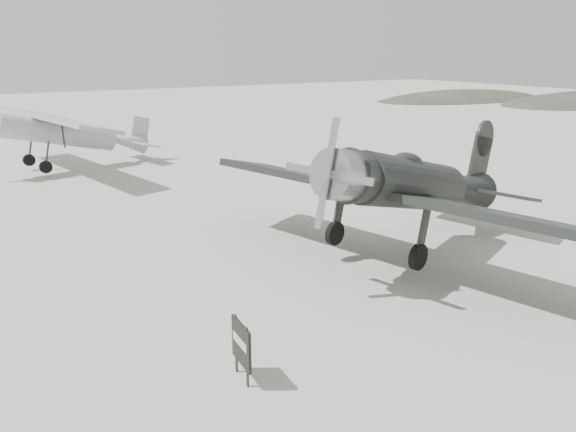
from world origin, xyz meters
The scene contains 5 objects.
ground centered at (0.00, 0.00, 0.00)m, with size 160.00×160.00×0.00m, color #ACA599.
hill_northeast centered at (50.00, 40.00, 0.00)m, with size 32.00×16.00×5.20m, color #2D3527.
lowwing_monoplane centered at (3.61, 0.47, 2.25)m, with size 9.57×13.20×4.25m.
highwing_monoplane centered at (-3.05, 19.79, 2.24)m, with size 9.03×12.66×3.57m.
sign_board centered at (-4.18, -3.06, 0.76)m, with size 0.14×0.88×1.27m.
Camera 1 is at (-8.49, -11.84, 6.29)m, focal length 35.00 mm.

